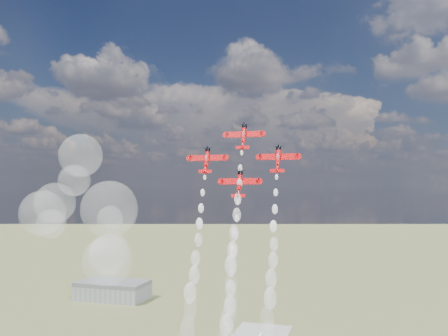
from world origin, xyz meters
TOP-DOWN VIEW (x-y plane):
  - hangar at (-120.00, 180.00)m, footprint 50.00×28.00m
  - plane_lead at (16.78, 20.79)m, footprint 12.82×5.64m
  - plane_left at (4.77, 17.90)m, footprint 12.82×5.64m
  - plane_right at (28.80, 17.90)m, footprint 12.82×5.64m
  - plane_slot at (16.78, 15.01)m, footprint 12.82×5.64m
  - smoke_trail_lead at (16.92, 2.92)m, footprint 5.60×23.18m
  - smoke_trail_left at (4.78, -0.04)m, footprint 6.14×23.45m
  - smoke_trail_right at (28.95, -0.05)m, footprint 5.43×23.65m
  - drifted_smoke_cloud at (-42.02, 21.53)m, footprint 53.73×35.74m

SIDE VIEW (x-z plane):
  - hangar at x=-120.00m, z-range 0.00..13.00m
  - smoke_trail_left at x=4.78m, z-range 13.75..71.67m
  - smoke_trail_right at x=28.95m, z-range 13.98..71.70m
  - smoke_trail_lead at x=16.92m, z-range 21.73..79.45m
  - drifted_smoke_cloud at x=-42.02m, z-range 43.28..97.23m
  - plane_slot at x=16.78m, z-range 79.43..88.24m
  - plane_left at x=4.77m, z-range 87.33..96.14m
  - plane_right at x=28.80m, z-range 87.33..96.14m
  - plane_lead at x=16.78m, z-range 95.23..104.04m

